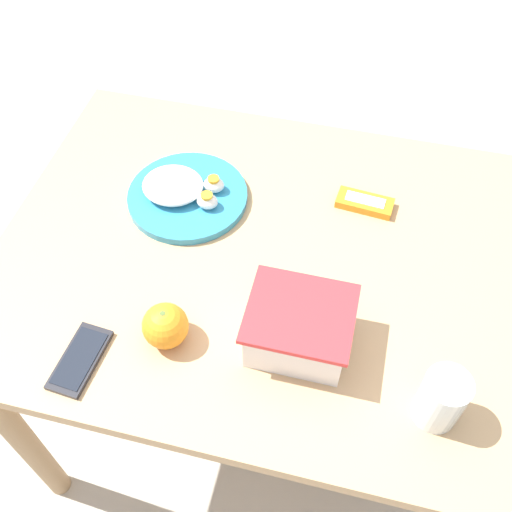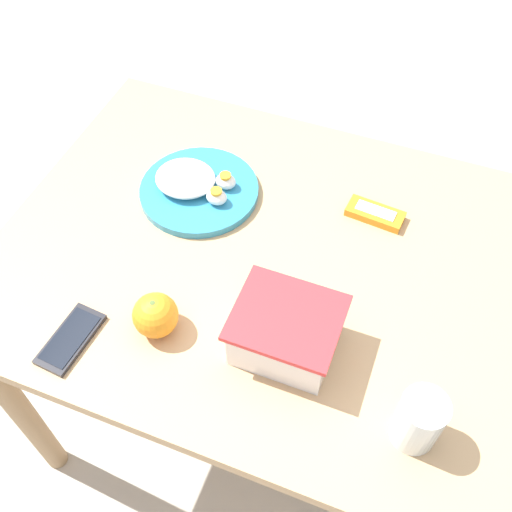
{
  "view_description": "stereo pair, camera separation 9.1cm",
  "coord_description": "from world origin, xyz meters",
  "px_view_note": "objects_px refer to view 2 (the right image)",
  "views": [
    {
      "loc": [
        -0.17,
        0.72,
        1.69
      ],
      "look_at": [
        0.0,
        0.03,
        0.77
      ],
      "focal_mm": 42.0,
      "sensor_mm": 36.0,
      "label": 1
    },
    {
      "loc": [
        -0.25,
        0.69,
        1.69
      ],
      "look_at": [
        0.0,
        0.03,
        0.77
      ],
      "focal_mm": 42.0,
      "sensor_mm": 36.0,
      "label": 2
    }
  ],
  "objects_px": {
    "orange_fruit": "(155,315)",
    "cell_phone": "(71,339)",
    "rice_plate": "(196,187)",
    "drinking_glass": "(419,420)",
    "candy_bar": "(375,214)",
    "food_container": "(286,333)"
  },
  "relations": [
    {
      "from": "food_container",
      "to": "cell_phone",
      "type": "bearing_deg",
      "value": 19.51
    },
    {
      "from": "candy_bar",
      "to": "drinking_glass",
      "type": "distance_m",
      "value": 0.47
    },
    {
      "from": "candy_bar",
      "to": "cell_phone",
      "type": "xyz_separation_m",
      "value": [
        0.44,
        0.49,
        -0.0
      ]
    },
    {
      "from": "food_container",
      "to": "orange_fruit",
      "type": "height_order",
      "value": "food_container"
    },
    {
      "from": "candy_bar",
      "to": "cell_phone",
      "type": "height_order",
      "value": "candy_bar"
    },
    {
      "from": "food_container",
      "to": "rice_plate",
      "type": "distance_m",
      "value": 0.42
    },
    {
      "from": "drinking_glass",
      "to": "orange_fruit",
      "type": "bearing_deg",
      "value": -3.7
    },
    {
      "from": "rice_plate",
      "to": "cell_phone",
      "type": "distance_m",
      "value": 0.42
    },
    {
      "from": "cell_phone",
      "to": "drinking_glass",
      "type": "xyz_separation_m",
      "value": [
        -0.61,
        -0.05,
        0.05
      ]
    },
    {
      "from": "orange_fruit",
      "to": "candy_bar",
      "type": "xyz_separation_m",
      "value": [
        -0.3,
        -0.41,
        -0.03
      ]
    },
    {
      "from": "orange_fruit",
      "to": "cell_phone",
      "type": "xyz_separation_m",
      "value": [
        0.14,
        0.08,
        -0.04
      ]
    },
    {
      "from": "orange_fruit",
      "to": "drinking_glass",
      "type": "height_order",
      "value": "drinking_glass"
    },
    {
      "from": "food_container",
      "to": "orange_fruit",
      "type": "relative_size",
      "value": 2.21
    },
    {
      "from": "food_container",
      "to": "rice_plate",
      "type": "bearing_deg",
      "value": -43.24
    },
    {
      "from": "rice_plate",
      "to": "candy_bar",
      "type": "relative_size",
      "value": 2.08
    },
    {
      "from": "orange_fruit",
      "to": "rice_plate",
      "type": "relative_size",
      "value": 0.32
    },
    {
      "from": "cell_phone",
      "to": "drinking_glass",
      "type": "height_order",
      "value": "drinking_glass"
    },
    {
      "from": "rice_plate",
      "to": "drinking_glass",
      "type": "bearing_deg",
      "value": 146.48
    },
    {
      "from": "food_container",
      "to": "candy_bar",
      "type": "bearing_deg",
      "value": -101.55
    },
    {
      "from": "orange_fruit",
      "to": "cell_phone",
      "type": "bearing_deg",
      "value": 31.17
    },
    {
      "from": "candy_bar",
      "to": "cell_phone",
      "type": "distance_m",
      "value": 0.66
    },
    {
      "from": "orange_fruit",
      "to": "food_container",
      "type": "bearing_deg",
      "value": -168.28
    }
  ]
}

